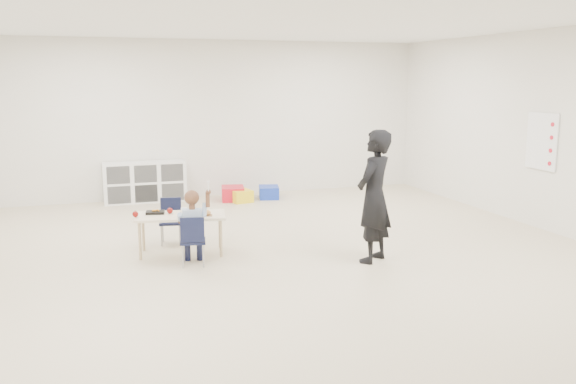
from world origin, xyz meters
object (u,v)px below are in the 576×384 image
object	(u,v)px
chair_near	(193,240)
adult	(374,196)
table	(181,234)
child	(192,226)
cubby_shelf	(145,182)

from	to	relation	value
chair_near	adult	size ratio (longest dim) A/B	0.38
table	adult	xyz separation A→B (m)	(2.09, -1.01, 0.53)
chair_near	child	bearing A→B (deg)	0.00
adult	table	bearing A→B (deg)	-64.59
adult	chair_near	bearing A→B (deg)	-52.74
chair_near	adult	xyz separation A→B (m)	(2.03, -0.50, 0.48)
chair_near	adult	bearing A→B (deg)	-3.48
chair_near	cubby_shelf	bearing A→B (deg)	103.06
table	chair_near	size ratio (longest dim) A/B	1.95
child	adult	distance (m)	2.12
child	cubby_shelf	bearing A→B (deg)	103.06
table	adult	bearing A→B (deg)	-15.34
table	adult	size ratio (longest dim) A/B	0.74
chair_near	cubby_shelf	world-z (taller)	cubby_shelf
child	adult	world-z (taller)	adult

